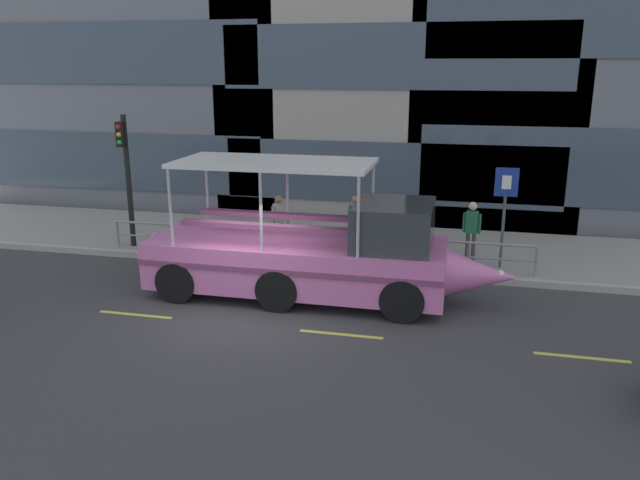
{
  "coord_description": "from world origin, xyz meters",
  "views": [
    {
      "loc": [
        4.72,
        -12.9,
        5.5
      ],
      "look_at": [
        1.33,
        1.71,
        1.3
      ],
      "focal_mm": 35.03,
      "sensor_mm": 36.0,
      "label": 1
    }
  ],
  "objects_px": {
    "pedestrian_near_bow": "(472,226)",
    "pedestrian_mid_right": "(279,217)",
    "pedestrian_mid_left": "(355,219)",
    "duck_tour_boat": "(317,255)",
    "traffic_light_pole": "(126,168)",
    "parking_sign": "(505,201)"
  },
  "relations": [
    {
      "from": "duck_tour_boat",
      "to": "pedestrian_mid_left",
      "type": "distance_m",
      "value": 3.39
    },
    {
      "from": "pedestrian_near_bow",
      "to": "pedestrian_mid_left",
      "type": "distance_m",
      "value": 3.33
    },
    {
      "from": "parking_sign",
      "to": "duck_tour_boat",
      "type": "distance_m",
      "value": 5.35
    },
    {
      "from": "pedestrian_mid_right",
      "to": "traffic_light_pole",
      "type": "bearing_deg",
      "value": -170.47
    },
    {
      "from": "pedestrian_near_bow",
      "to": "pedestrian_mid_right",
      "type": "distance_m",
      "value": 5.58
    },
    {
      "from": "pedestrian_mid_left",
      "to": "pedestrian_near_bow",
      "type": "bearing_deg",
      "value": -4.34
    },
    {
      "from": "parking_sign",
      "to": "pedestrian_near_bow",
      "type": "bearing_deg",
      "value": 158.41
    },
    {
      "from": "duck_tour_boat",
      "to": "traffic_light_pole",
      "type": "bearing_deg",
      "value": 159.08
    },
    {
      "from": "parking_sign",
      "to": "duck_tour_boat",
      "type": "bearing_deg",
      "value": -147.92
    },
    {
      "from": "duck_tour_boat",
      "to": "pedestrian_mid_left",
      "type": "height_order",
      "value": "duck_tour_boat"
    },
    {
      "from": "traffic_light_pole",
      "to": "pedestrian_mid_left",
      "type": "height_order",
      "value": "traffic_light_pole"
    },
    {
      "from": "pedestrian_near_bow",
      "to": "pedestrian_mid_left",
      "type": "xyz_separation_m",
      "value": [
        -3.32,
        0.25,
        -0.03
      ]
    },
    {
      "from": "pedestrian_mid_left",
      "to": "traffic_light_pole",
      "type": "bearing_deg",
      "value": -172.13
    },
    {
      "from": "duck_tour_boat",
      "to": "pedestrian_mid_right",
      "type": "relative_size",
      "value": 5.51
    },
    {
      "from": "duck_tour_boat",
      "to": "pedestrian_mid_left",
      "type": "bearing_deg",
      "value": 84.4
    },
    {
      "from": "pedestrian_near_bow",
      "to": "pedestrian_mid_right",
      "type": "height_order",
      "value": "pedestrian_near_bow"
    },
    {
      "from": "duck_tour_boat",
      "to": "pedestrian_mid_left",
      "type": "relative_size",
      "value": 5.35
    },
    {
      "from": "pedestrian_mid_right",
      "to": "pedestrian_mid_left",
      "type": "bearing_deg",
      "value": 4.57
    },
    {
      "from": "traffic_light_pole",
      "to": "pedestrian_mid_left",
      "type": "relative_size",
      "value": 2.35
    },
    {
      "from": "traffic_light_pole",
      "to": "pedestrian_near_bow",
      "type": "distance_m",
      "value": 10.14
    },
    {
      "from": "traffic_light_pole",
      "to": "duck_tour_boat",
      "type": "bearing_deg",
      "value": -20.92
    },
    {
      "from": "traffic_light_pole",
      "to": "pedestrian_near_bow",
      "type": "height_order",
      "value": "traffic_light_pole"
    }
  ]
}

